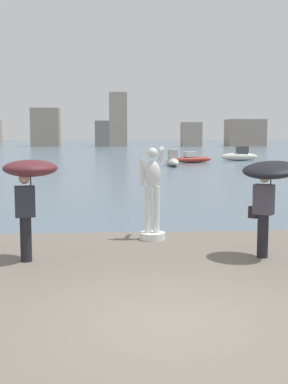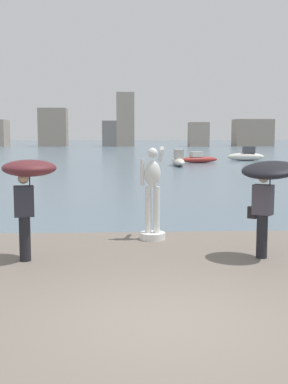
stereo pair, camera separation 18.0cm
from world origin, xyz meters
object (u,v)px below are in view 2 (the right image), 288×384
Objects in this scene: onlooker_right at (268,180)px; boat_far at (246,156)px; onlooker_left at (28,179)px; boat_mid at (199,159)px; statue_white_figure at (152,200)px; boat_near at (178,160)px.

onlooker_right is 45.50m from boat_far.
onlooker_left reaches higher than boat_far.
onlooker_left is 0.47× the size of boat_mid.
statue_white_figure is 34.31m from boat_near.
onlooker_right is (2.15, -1.94, 0.63)m from statue_white_figure.
boat_mid is (9.96, 40.39, -1.60)m from onlooker_left.
boat_far is (8.46, 8.20, 0.06)m from boat_near.
onlooker_left reaches higher than boat_near.
boat_mid is 6.86m from boat_far.
statue_white_figure is at bearing 137.94° from onlooker_right.
boat_mid is at bearing 60.02° from boat_near.
boat_near is at bearing 85.83° from onlooker_right.
onlooker_left is at bearing -109.73° from boat_far.
statue_white_figure is 44.20m from boat_far.
onlooker_left is at bearing -144.07° from statue_white_figure.
onlooker_left is at bearing -101.55° from boat_near.
statue_white_figure is 0.52× the size of boat_mid.
onlooker_right is at bearing -1.16° from onlooker_left.
boat_far reaches higher than boat_near.
boat_far is at bearing 75.90° from onlooker_right.
statue_white_figure is 0.54× the size of boat_far.
statue_white_figure reaches higher than boat_far.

